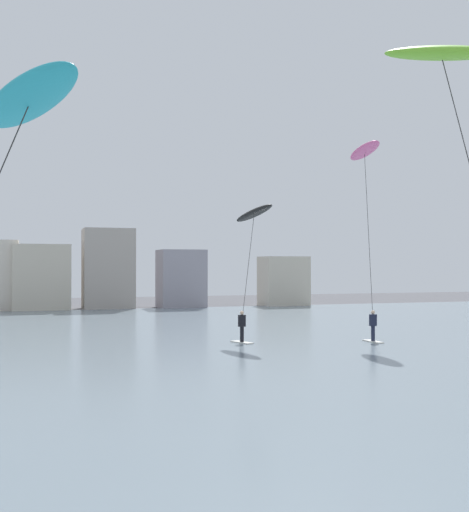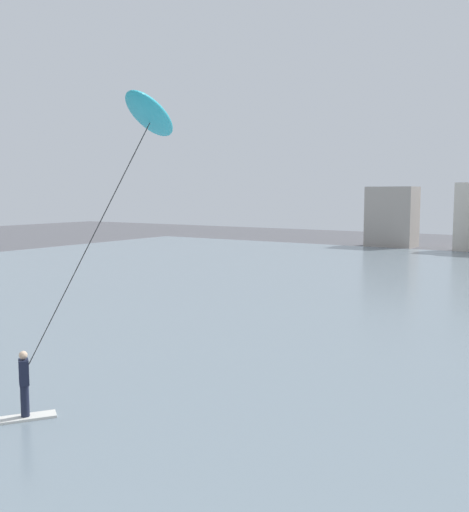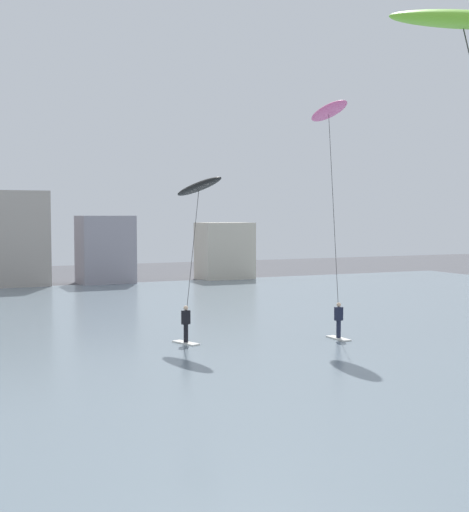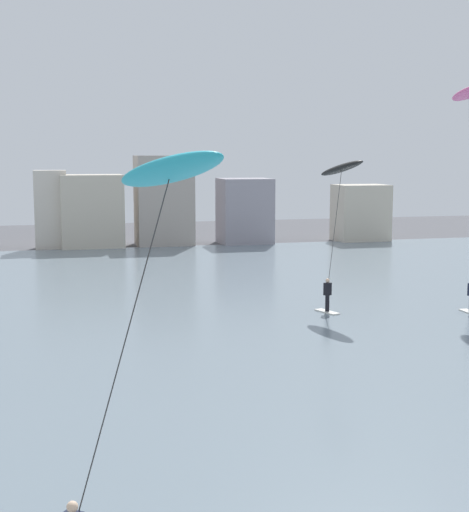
{
  "view_description": "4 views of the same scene",
  "coord_description": "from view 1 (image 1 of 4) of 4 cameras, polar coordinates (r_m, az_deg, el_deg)",
  "views": [
    {
      "loc": [
        -4.25,
        -1.03,
        4.1
      ],
      "look_at": [
        1.95,
        18.16,
        4.4
      ],
      "focal_mm": 43.87,
      "sensor_mm": 36.0,
      "label": 1
    },
    {
      "loc": [
        5.25,
        0.47,
        5.46
      ],
      "look_at": [
        -3.26,
        13.4,
        3.8
      ],
      "focal_mm": 41.77,
      "sensor_mm": 36.0,
      "label": 2
    },
    {
      "loc": [
        -4.21,
        1.45,
        5.65
      ],
      "look_at": [
        1.77,
        14.84,
        4.79
      ],
      "focal_mm": 48.88,
      "sensor_mm": 36.0,
      "label": 3
    },
    {
      "loc": [
        -6.57,
        -2.98,
        7.58
      ],
      "look_at": [
        -1.9,
        15.96,
        4.9
      ],
      "focal_mm": 51.71,
      "sensor_mm": 36.0,
      "label": 4
    }
  ],
  "objects": [
    {
      "name": "water_bay",
      "position": [
        32.52,
        -10.36,
        -8.0
      ],
      "size": [
        84.0,
        52.0,
        0.1
      ],
      "primitive_type": "cube",
      "color": "slate",
      "rests_on": "ground"
    },
    {
      "name": "kitesurfer_pink",
      "position": [
        36.56,
        11.83,
        8.02
      ],
      "size": [
        2.04,
        5.19,
        11.04
      ],
      "color": "silver",
      "rests_on": "water_bay"
    },
    {
      "name": "kitesurfer_cyan",
      "position": [
        12.46,
        -19.28,
        10.83
      ],
      "size": [
        3.84,
        4.51,
        7.78
      ],
      "color": "silver",
      "rests_on": "water_bay"
    },
    {
      "name": "far_shore_buildings",
      "position": [
        59.68,
        -12.33,
        -1.8
      ],
      "size": [
        38.83,
        5.06,
        7.54
      ],
      "color": "#A89E93",
      "rests_on": "ground"
    },
    {
      "name": "kitesurfer_lime",
      "position": [
        17.33,
        19.13,
        14.18
      ],
      "size": [
        3.19,
        3.63,
        9.87
      ],
      "color": "silver",
      "rests_on": "water_bay"
    },
    {
      "name": "kitesurfer_black",
      "position": [
        33.87,
        1.67,
        2.85
      ],
      "size": [
        2.56,
        3.76,
        7.41
      ],
      "color": "silver",
      "rests_on": "water_bay"
    }
  ]
}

